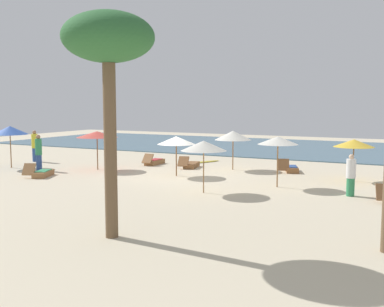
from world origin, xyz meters
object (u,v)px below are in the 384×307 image
at_px(palm_0, 108,45).
at_px(lounger_1, 154,162).
at_px(lounger_2, 291,169).
at_px(surfboard, 204,162).
at_px(person_1, 351,175).
at_px(person_2, 35,146).
at_px(umbrella_2, 278,141).
at_px(umbrella_5, 10,130).
at_px(umbrella_1, 354,143).
at_px(umbrella_4, 176,140).
at_px(lounger_4, 42,173).
at_px(umbrella_6, 233,135).
at_px(umbrella_3, 204,146).
at_px(umbrella_0, 97,134).
at_px(person_0, 39,152).
at_px(lounger_3, 191,165).

bearing_deg(palm_0, lounger_1, 117.44).
xyz_separation_m(lounger_2, surfboard, (-5.79, 1.45, -0.14)).
xyz_separation_m(person_1, person_2, (-19.14, 2.31, 0.15)).
xyz_separation_m(umbrella_2, umbrella_5, (-15.09, -0.96, 0.08)).
xyz_separation_m(umbrella_1, lounger_1, (-11.35, 0.78, -1.60)).
distance_m(umbrella_4, lounger_4, 6.84).
relative_size(umbrella_5, surfboard, 1.00).
xyz_separation_m(umbrella_6, lounger_1, (-4.94, -0.17, -1.70)).
xyz_separation_m(umbrella_3, person_1, (5.41, 2.04, -1.10)).
bearing_deg(umbrella_0, umbrella_4, 0.77).
bearing_deg(lounger_2, umbrella_4, -140.20).
relative_size(umbrella_6, lounger_4, 1.20).
bearing_deg(umbrella_6, umbrella_4, -116.72).
xyz_separation_m(lounger_1, person_0, (-4.30, -4.83, 0.80)).
bearing_deg(umbrella_2, umbrella_6, 132.74).
height_order(umbrella_3, umbrella_5, umbrella_5).
height_order(lounger_4, person_1, person_1).
bearing_deg(umbrella_3, person_1, 20.62).
xyz_separation_m(umbrella_2, umbrella_6, (-3.72, 4.03, -0.15)).
bearing_deg(umbrella_2, person_2, 173.89).
distance_m(lounger_1, person_0, 6.52).
bearing_deg(lounger_4, person_0, 138.21).
relative_size(lounger_4, person_0, 0.92).
bearing_deg(umbrella_3, umbrella_0, 157.75).
height_order(umbrella_0, lounger_3, umbrella_0).
bearing_deg(umbrella_2, umbrella_0, 176.43).
bearing_deg(surfboard, palm_0, -73.13).
height_order(umbrella_0, umbrella_3, umbrella_3).
distance_m(umbrella_1, lounger_4, 15.06).
bearing_deg(umbrella_2, lounger_4, -167.12).
bearing_deg(person_0, umbrella_2, 4.27).
xyz_separation_m(umbrella_0, person_0, (-2.69, -1.61, -0.95)).
xyz_separation_m(umbrella_4, lounger_3, (-0.71, 2.93, -1.61)).
distance_m(umbrella_6, person_0, 10.54).
distance_m(person_1, surfboard, 11.73).
height_order(lounger_1, person_1, person_1).
height_order(lounger_1, person_2, person_2).
bearing_deg(umbrella_1, umbrella_5, -167.17).
bearing_deg(umbrella_4, lounger_1, 136.00).
bearing_deg(lounger_3, person_0, -146.14).
xyz_separation_m(lounger_4, palm_0, (9.44, -6.89, 4.98)).
xyz_separation_m(umbrella_0, lounger_4, (-0.92, -3.20, -1.76)).
distance_m(umbrella_0, lounger_4, 3.76).
relative_size(umbrella_2, lounger_4, 1.24).
bearing_deg(umbrella_3, person_2, 162.43).
distance_m(umbrella_1, person_2, 18.75).
distance_m(umbrella_6, lounger_4, 10.10).
bearing_deg(surfboard, umbrella_3, -64.35).
relative_size(umbrella_1, umbrella_4, 0.99).
height_order(person_0, person_1, person_0).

